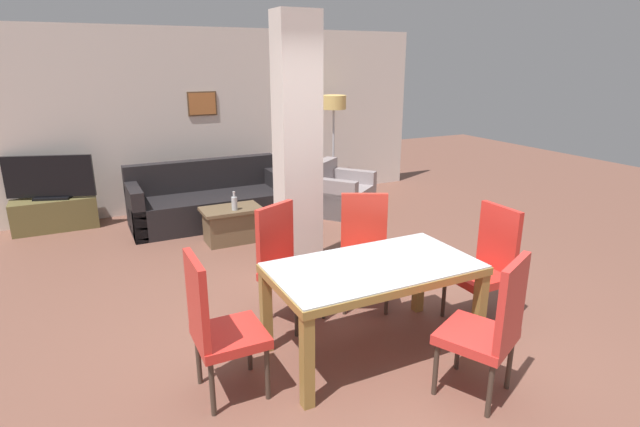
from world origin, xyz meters
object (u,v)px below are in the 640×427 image
object	(u,v)px
dining_chair_far_right	(364,247)
tv_stand	(55,214)
coffee_table	(232,224)
floor_lamp	(334,111)
tv_screen	(49,178)
dining_table	(373,283)
dining_chair_head_left	(217,323)
dining_chair_near_right	(490,325)
bottle	(234,203)
dining_chair_head_right	(486,262)
sofa	(209,203)
armchair	(338,195)
dining_chair_far_left	(286,260)

from	to	relation	value
dining_chair_far_right	tv_stand	bearing A→B (deg)	-27.17
coffee_table	floor_lamp	world-z (taller)	floor_lamp
coffee_table	floor_lamp	xyz separation A→B (m)	(2.17, 1.35, 1.21)
tv_screen	dining_table	bearing A→B (deg)	135.00
coffee_table	tv_screen	distance (m)	2.59
coffee_table	dining_chair_head_left	bearing A→B (deg)	-108.37
dining_chair_far_right	floor_lamp	bearing A→B (deg)	-86.57
dining_chair_near_right	bottle	bearing A→B (deg)	74.38
dining_chair_head_right	sofa	bearing A→B (deg)	20.94
dining_chair_head_left	floor_lamp	bearing A→B (deg)	143.70
coffee_table	bottle	distance (m)	0.33
armchair	bottle	xyz separation A→B (m)	(-1.81, -0.65, 0.27)
dining_chair_head_left	floor_lamp	world-z (taller)	floor_lamp
dining_chair_head_right	dining_table	bearing A→B (deg)	90.00
dining_chair_near_right	sofa	xyz separation A→B (m)	(-0.70, 4.68, -0.26)
dining_chair_far_right	dining_chair_head_left	distance (m)	1.81
armchair	bottle	distance (m)	1.94
dining_chair_near_right	coffee_table	distance (m)	3.84
sofa	floor_lamp	distance (m)	2.54
dining_chair_head_left	bottle	bearing A→B (deg)	160.71
sofa	dining_chair_head_left	bearing A→B (deg)	76.53
dining_chair_head_left	floor_lamp	size ratio (longest dim) A/B	0.62
dining_chair_near_right	dining_chair_far_right	world-z (taller)	same
tv_screen	floor_lamp	bearing A→B (deg)	-164.61
dining_chair_far_right	floor_lamp	world-z (taller)	floor_lamp
dining_table	dining_chair_near_right	size ratio (longest dim) A/B	1.52
armchair	sofa	bearing A→B (deg)	-48.42
dining_chair_near_right	dining_chair_head_left	xyz separation A→B (m)	(-1.63, 0.83, 0.00)
dining_chair_far_left	dining_chair_head_left	bearing A→B (deg)	17.73
sofa	bottle	distance (m)	1.05
tv_stand	floor_lamp	distance (m)	4.38
dining_table	dining_chair_far_right	distance (m)	0.88
dining_chair_near_right	dining_table	bearing A→B (deg)	90.00
sofa	dining_chair_near_right	bearing A→B (deg)	98.57
tv_screen	armchair	bearing A→B (deg)	-176.55
dining_chair_near_right	armchair	bearing A→B (deg)	49.34
dining_chair_head_left	armchair	bearing A→B (deg)	141.20
dining_table	tv_screen	distance (m)	5.03
dining_chair_head_right	armchair	distance (m)	3.52
dining_chair_far_right	bottle	distance (m)	2.15
dining_chair_near_right	tv_screen	bearing A→B (deg)	91.32
dining_chair_far_right	tv_screen	distance (m)	4.57
bottle	dining_table	bearing A→B (deg)	-85.16
coffee_table	bottle	size ratio (longest dim) A/B	3.12
dining_chair_near_right	dining_chair_head_left	distance (m)	1.83
dining_chair_far_right	sofa	world-z (taller)	dining_chair_far_right
dining_chair_near_right	floor_lamp	bearing A→B (deg)	47.98
coffee_table	bottle	world-z (taller)	bottle
dining_chair_head_left	tv_stand	distance (m)	4.61
dining_chair_far_right	armchair	world-z (taller)	dining_chair_far_right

